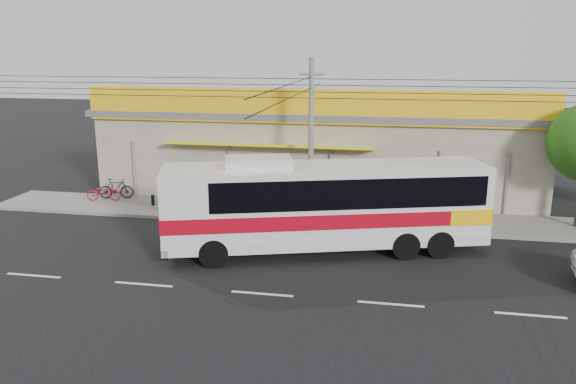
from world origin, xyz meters
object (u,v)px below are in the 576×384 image
(motorbike_dark, at_px, (116,189))
(utility_pole, at_px, (312,88))
(coach_bus, at_px, (331,201))
(motorbike_red, at_px, (104,192))

(motorbike_dark, height_order, utility_pole, utility_pole)
(coach_bus, distance_m, motorbike_dark, 12.57)
(coach_bus, relative_size, motorbike_red, 7.38)
(coach_bus, distance_m, utility_pole, 5.48)
(coach_bus, xyz_separation_m, motorbike_red, (-11.81, 4.68, -1.39))
(coach_bus, height_order, utility_pole, utility_pole)
(motorbike_dark, bearing_deg, coach_bus, -127.87)
(coach_bus, bearing_deg, utility_pole, 92.55)
(motorbike_red, bearing_deg, coach_bus, -127.15)
(motorbike_dark, xyz_separation_m, utility_pole, (10.11, -1.56, 5.24))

